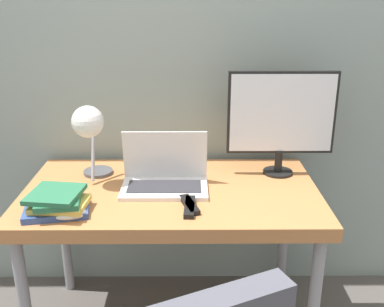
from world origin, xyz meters
TOP-DOWN VIEW (x-y plane):
  - wall_back at (0.00, 0.80)m, footprint 8.00×0.05m
  - desk at (0.00, 0.37)m, footprint 1.31×0.74m
  - laptop at (-0.03, 0.38)m, footprint 0.38×0.23m
  - monitor at (0.51, 0.55)m, footprint 0.50×0.14m
  - desk_lamp at (-0.36, 0.43)m, footprint 0.14×0.27m
  - book_stack at (-0.44, 0.14)m, footprint 0.28×0.22m
  - tv_remote at (0.08, 0.19)m, footprint 0.09×0.17m
  - media_remote at (0.08, 0.17)m, footprint 0.05×0.18m
  - game_controller at (-0.39, 0.10)m, footprint 0.15×0.09m

SIDE VIEW (x-z plane):
  - desk at x=0.00m, z-range 0.31..1.06m
  - tv_remote at x=0.08m, z-range 0.75..0.77m
  - media_remote at x=0.08m, z-range 0.75..0.77m
  - game_controller at x=-0.39m, z-range 0.75..0.79m
  - book_stack at x=-0.44m, z-range 0.75..0.84m
  - laptop at x=-0.03m, z-range 0.68..0.93m
  - desk_lamp at x=-0.36m, z-range 0.84..1.20m
  - monitor at x=0.51m, z-range 0.79..1.28m
  - wall_back at x=0.00m, z-range 0.00..2.60m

